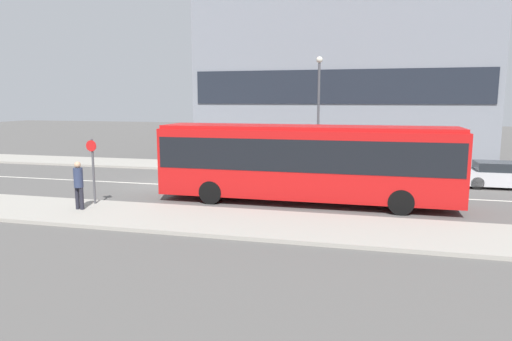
# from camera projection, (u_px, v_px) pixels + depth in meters

# --- Properties ---
(ground_plane) EXTENTS (120.00, 120.00, 0.00)m
(ground_plane) POSITION_uv_depth(u_px,v_px,m) (172.00, 185.00, 22.96)
(ground_plane) COLOR #595654
(sidewalk_near) EXTENTS (44.00, 3.50, 0.13)m
(sidewalk_near) POSITION_uv_depth(u_px,v_px,m) (101.00, 213.00, 16.96)
(sidewalk_near) COLOR #A39E93
(sidewalk_near) RESTS_ON ground_plane
(sidewalk_far) EXTENTS (44.00, 3.50, 0.13)m
(sidewalk_far) POSITION_uv_depth(u_px,v_px,m) (213.00, 166.00, 28.94)
(sidewalk_far) COLOR #A39E93
(sidewalk_far) RESTS_ON ground_plane
(lane_centerline) EXTENTS (41.80, 0.16, 0.01)m
(lane_centerline) POSITION_uv_depth(u_px,v_px,m) (172.00, 185.00, 22.96)
(lane_centerline) COLOR silver
(lane_centerline) RESTS_ON ground_plane
(apartment_block_left_tower) EXTENTS (19.93, 5.01, 18.45)m
(apartment_block_left_tower) POSITION_uv_depth(u_px,v_px,m) (341.00, 26.00, 31.23)
(apartment_block_left_tower) COLOR gray
(apartment_block_left_tower) RESTS_ON ground_plane
(city_bus) EXTENTS (12.10, 2.47, 3.20)m
(city_bus) POSITION_uv_depth(u_px,v_px,m) (305.00, 159.00, 18.66)
(city_bus) COLOR red
(city_bus) RESTS_ON ground_plane
(parked_car_0) EXTENTS (4.57, 1.78, 1.25)m
(parked_car_0) POSITION_uv_depth(u_px,v_px,m) (505.00, 175.00, 22.13)
(parked_car_0) COLOR silver
(parked_car_0) RESTS_ON ground_plane
(pedestrian_near_stop) EXTENTS (0.35, 0.34, 1.83)m
(pedestrian_near_stop) POSITION_uv_depth(u_px,v_px,m) (79.00, 182.00, 17.15)
(pedestrian_near_stop) COLOR #23232D
(pedestrian_near_stop) RESTS_ON sidewalk_near
(bus_stop_sign) EXTENTS (0.44, 0.12, 2.60)m
(bus_stop_sign) POSITION_uv_depth(u_px,v_px,m) (93.00, 166.00, 18.01)
(bus_stop_sign) COLOR #4C4C51
(bus_stop_sign) RESTS_ON sidewalk_near
(street_lamp) EXTENTS (0.36, 0.36, 6.50)m
(street_lamp) POSITION_uv_depth(u_px,v_px,m) (319.00, 102.00, 25.80)
(street_lamp) COLOR #4C4C51
(street_lamp) RESTS_ON sidewalk_far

